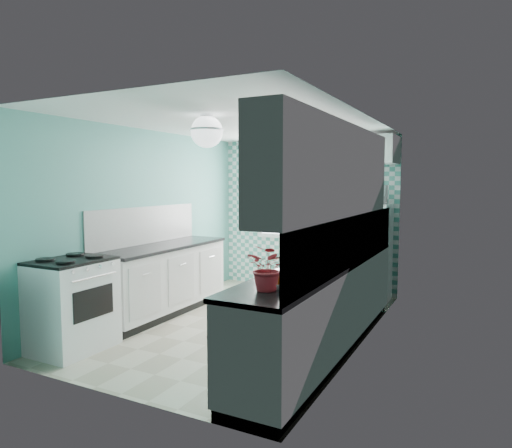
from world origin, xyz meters
The scene contains 26 objects.
floor centered at (0.00, 0.00, -0.01)m, with size 3.00×4.40×0.02m, color beige.
ceiling centered at (0.00, 0.00, 2.51)m, with size 3.00×4.40×0.02m, color white.
wall_back centered at (0.00, 2.21, 1.25)m, with size 3.00×0.02×2.50m, color #57A498.
wall_front centered at (0.00, -2.21, 1.25)m, with size 3.00×0.02×2.50m, color #57A498.
wall_left centered at (-1.51, 0.00, 1.25)m, with size 0.02×4.40×2.50m, color #57A498.
wall_right centered at (1.51, 0.00, 1.25)m, with size 0.02×4.40×2.50m, color #57A498.
accent_wall centered at (0.00, 2.19, 1.25)m, with size 3.00×0.01×2.50m, color #50A193.
window centered at (-0.35, 2.16, 1.55)m, with size 1.04×0.05×1.44m.
backsplash_right centered at (1.49, -0.40, 1.20)m, with size 0.02×3.60×0.51m, color white.
backsplash_left centered at (-1.49, -0.07, 1.20)m, with size 0.02×2.15×0.51m, color white.
upper_cabinets_right centered at (1.33, -0.60, 1.90)m, with size 0.33×3.20×0.90m, color silver.
upper_cabinet_fridge centered at (1.30, 1.83, 2.25)m, with size 0.40×0.74×0.40m, color silver.
ceiling_light centered at (0.00, -0.80, 2.32)m, with size 0.34×0.34×0.35m.
base_cabinets_right centered at (1.20, -0.40, 0.45)m, with size 0.60×3.60×0.90m, color white.
countertop_right centered at (1.19, -0.40, 0.92)m, with size 0.63×3.60×0.04m, color black.
base_cabinets_left centered at (-1.20, -0.07, 0.45)m, with size 0.60×2.15×0.90m, color white.
countertop_left centered at (-1.19, -0.07, 0.92)m, with size 0.63×2.15×0.04m, color black.
fridge centered at (1.11, 1.82, 0.73)m, with size 0.64×0.64×1.47m.
stove centered at (-1.20, -1.60, 0.50)m, with size 0.64×0.80×0.96m.
sink centered at (1.20, 0.53, 0.93)m, with size 0.48×0.40×0.53m.
rug centered at (0.29, -0.18, 0.01)m, with size 0.72×1.03×0.02m, color maroon.
dish_towel centered at (0.89, 0.16, 0.48)m, with size 0.01×0.22×0.33m, color #59BDA0.
fruit_bowl centered at (1.20, -1.67, 0.97)m, with size 0.24×0.24×0.06m, color white.
potted_plant centered at (1.20, -1.78, 1.12)m, with size 0.33×0.29×0.37m, color #AF1009.
soap_bottle centered at (1.25, 0.89, 1.04)m, with size 0.09×0.09×0.20m, color silver.
microwave centered at (1.11, 1.82, 1.61)m, with size 0.50×0.34×0.28m, color silver.
Camera 1 is at (2.70, -4.93, 1.79)m, focal length 32.00 mm.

